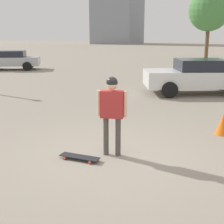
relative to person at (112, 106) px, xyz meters
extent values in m
plane|color=gray|center=(0.00, 0.00, -1.08)|extent=(220.00, 220.00, 0.00)
cylinder|color=#4C4742|center=(0.02, -0.13, -0.67)|extent=(0.11, 0.11, 0.83)
cylinder|color=#4C4742|center=(-0.02, 0.13, -0.67)|extent=(0.11, 0.11, 0.83)
cube|color=#B22D2D|center=(0.00, 0.00, 0.04)|extent=(0.28, 0.50, 0.57)
cylinder|color=beige|center=(0.05, -0.28, 0.05)|extent=(0.08, 0.08, 0.54)
cylinder|color=beige|center=(-0.05, 0.28, 0.05)|extent=(0.08, 0.08, 0.54)
sphere|color=beige|center=(0.00, 0.00, 0.46)|extent=(0.23, 0.23, 0.23)
sphere|color=black|center=(0.00, 0.00, 0.50)|extent=(0.24, 0.24, 0.24)
cube|color=#232328|center=(0.49, -0.53, -1.01)|extent=(0.26, 0.87, 0.01)
cylinder|color=#D14C33|center=(0.61, -0.83, -1.05)|extent=(0.03, 0.06, 0.06)
cylinder|color=#D14C33|center=(0.35, -0.82, -1.05)|extent=(0.03, 0.06, 0.06)
cylinder|color=#D14C33|center=(0.63, -0.24, -1.05)|extent=(0.03, 0.06, 0.06)
cylinder|color=#D14C33|center=(0.38, -0.23, -1.05)|extent=(0.03, 0.06, 0.06)
cube|color=silver|center=(-8.04, 0.99, -0.41)|extent=(3.44, 4.91, 0.69)
cube|color=#1E232D|center=(-8.08, 1.09, 0.18)|extent=(2.33, 2.53, 0.48)
cylinder|color=black|center=(-6.64, 0.04, -0.75)|extent=(0.44, 0.69, 0.67)
cylinder|color=black|center=(-8.38, -0.67, -0.75)|extent=(0.44, 0.69, 0.67)
cylinder|color=black|center=(-9.44, 1.94, -0.75)|extent=(0.44, 0.69, 0.67)
cube|color=#ADB2B7|center=(-13.12, -12.81, -0.46)|extent=(3.45, 4.44, 0.61)
cube|color=#1E232D|center=(-13.17, -12.72, 0.07)|extent=(2.27, 2.37, 0.45)
cylinder|color=black|center=(-12.91, -11.27, -0.77)|extent=(0.47, 0.65, 0.63)
cylinder|color=black|center=(-14.50, -12.09, -0.77)|extent=(0.47, 0.65, 0.63)
cylinder|color=brown|center=(-28.98, -0.13, 0.64)|extent=(0.38, 0.38, 3.44)
sphere|color=#478442|center=(-28.98, -0.13, 3.83)|extent=(4.19, 4.19, 4.19)
cone|color=orange|center=(-2.33, 2.21, -0.79)|extent=(0.39, 0.39, 0.58)
camera|label=1|loc=(5.93, 2.21, 1.45)|focal=50.00mm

